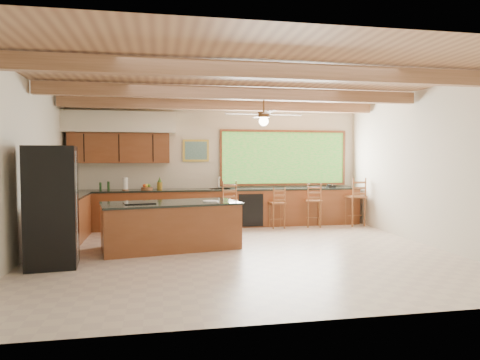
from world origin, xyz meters
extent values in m
plane|color=#C2B0A0|center=(0.00, 0.00, 0.00)|extent=(7.20, 7.20, 0.00)
cube|color=beige|center=(0.00, 3.25, 1.50)|extent=(7.20, 0.04, 3.00)
cube|color=beige|center=(0.00, -3.25, 1.50)|extent=(7.20, 0.04, 3.00)
cube|color=beige|center=(-3.60, 0.00, 1.50)|extent=(0.04, 6.50, 3.00)
cube|color=beige|center=(3.60, 0.00, 1.50)|extent=(0.04, 6.50, 3.00)
cube|color=#A87B54|center=(0.00, 0.00, 3.00)|extent=(7.20, 6.50, 0.04)
cube|color=#A57452|center=(0.00, -1.60, 2.86)|extent=(7.10, 0.15, 0.22)
cube|color=#A57452|center=(0.00, 0.50, 2.86)|extent=(7.10, 0.15, 0.22)
cube|color=#A57452|center=(0.00, 2.30, 2.86)|extent=(7.10, 0.15, 0.22)
cube|color=brown|center=(-2.35, 3.06, 1.90)|extent=(2.30, 0.35, 0.70)
cube|color=beige|center=(-2.35, 2.99, 2.50)|extent=(2.60, 0.50, 0.48)
cylinder|color=#FFEABF|center=(-3.05, 2.99, 2.27)|extent=(0.10, 0.10, 0.01)
cylinder|color=#FFEABF|center=(-1.65, 2.99, 2.27)|extent=(0.10, 0.10, 0.01)
cube|color=#6EA039|center=(1.70, 3.22, 1.67)|extent=(3.20, 0.04, 1.30)
cube|color=gold|center=(-0.55, 3.22, 1.85)|extent=(0.64, 0.03, 0.54)
cube|color=#38654D|center=(-0.55, 3.20, 1.85)|extent=(0.54, 0.01, 0.44)
cube|color=brown|center=(0.00, 2.91, 0.44)|extent=(7.00, 0.65, 0.88)
cube|color=black|center=(0.00, 2.91, 0.90)|extent=(7.04, 0.69, 0.04)
cube|color=brown|center=(-3.26, 1.35, 0.44)|extent=(0.65, 2.35, 0.88)
cube|color=black|center=(-3.26, 1.35, 0.90)|extent=(0.69, 2.39, 0.04)
cube|color=black|center=(0.70, 2.58, 0.42)|extent=(0.60, 0.02, 0.78)
cube|color=silver|center=(0.00, 2.91, 0.91)|extent=(0.50, 0.38, 0.03)
cylinder|color=silver|center=(0.00, 3.11, 1.07)|extent=(0.03, 0.03, 0.30)
cylinder|color=silver|center=(0.00, 3.01, 1.20)|extent=(0.03, 0.20, 0.03)
cylinder|color=white|center=(-2.22, 2.94, 1.07)|extent=(0.12, 0.12, 0.29)
cylinder|color=#1C4019|center=(-2.79, 2.96, 1.01)|extent=(0.05, 0.05, 0.18)
cylinder|color=#1C4019|center=(-2.61, 3.00, 1.02)|extent=(0.06, 0.06, 0.20)
cube|color=black|center=(2.85, 2.89, 0.96)|extent=(0.20, 0.17, 0.09)
cube|color=brown|center=(-1.24, 0.60, 0.41)|extent=(2.57, 1.52, 0.82)
cube|color=black|center=(-1.24, 0.60, 0.84)|extent=(2.61, 1.56, 0.04)
cube|color=black|center=(-1.79, 0.50, 0.86)|extent=(0.60, 0.51, 0.02)
cylinder|color=white|center=(-0.49, 0.61, 0.86)|extent=(0.30, 0.30, 0.01)
cube|color=black|center=(-3.05, -0.44, 0.93)|extent=(0.79, 0.77, 1.85)
cube|color=silver|center=(-2.69, -0.44, 0.93)|extent=(0.03, 0.05, 1.70)
cube|color=brown|center=(0.10, 2.45, 0.69)|extent=(0.48, 0.48, 0.04)
cylinder|color=brown|center=(-0.06, 2.29, 0.33)|extent=(0.04, 0.04, 0.67)
cylinder|color=brown|center=(0.26, 2.29, 0.33)|extent=(0.04, 0.04, 0.67)
cylinder|color=brown|center=(-0.06, 2.61, 0.33)|extent=(0.04, 0.04, 0.67)
cylinder|color=brown|center=(0.26, 2.61, 0.33)|extent=(0.04, 0.04, 0.67)
cube|color=brown|center=(1.31, 2.45, 0.60)|extent=(0.38, 0.38, 0.04)
cylinder|color=brown|center=(1.17, 2.31, 0.29)|extent=(0.03, 0.03, 0.58)
cylinder|color=brown|center=(1.45, 2.31, 0.29)|extent=(0.03, 0.03, 0.58)
cylinder|color=brown|center=(1.17, 2.59, 0.29)|extent=(0.03, 0.03, 0.58)
cylinder|color=brown|center=(1.45, 2.59, 0.29)|extent=(0.03, 0.03, 0.58)
cube|color=brown|center=(2.22, 2.45, 0.64)|extent=(0.46, 0.46, 0.04)
cylinder|color=brown|center=(2.08, 2.30, 0.31)|extent=(0.04, 0.04, 0.62)
cylinder|color=brown|center=(2.37, 2.30, 0.31)|extent=(0.04, 0.04, 0.62)
cylinder|color=brown|center=(2.08, 2.60, 0.31)|extent=(0.04, 0.04, 0.62)
cylinder|color=brown|center=(2.37, 2.60, 0.31)|extent=(0.04, 0.04, 0.62)
cube|color=brown|center=(3.30, 2.45, 0.72)|extent=(0.46, 0.46, 0.04)
cylinder|color=brown|center=(3.13, 2.28, 0.35)|extent=(0.04, 0.04, 0.69)
cylinder|color=brown|center=(3.47, 2.28, 0.35)|extent=(0.04, 0.04, 0.69)
cylinder|color=brown|center=(3.13, 2.62, 0.35)|extent=(0.04, 0.04, 0.69)
cylinder|color=brown|center=(3.47, 2.62, 0.35)|extent=(0.04, 0.04, 0.69)
camera|label=1|loc=(-1.41, -7.34, 1.68)|focal=32.00mm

